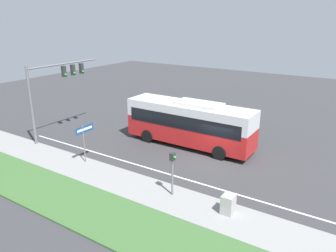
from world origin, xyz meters
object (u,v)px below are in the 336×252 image
(bus, at_px, (189,122))
(street_sign, at_px, (84,136))
(utility_cabinet, at_px, (228,204))
(pedestrian_signal, at_px, (172,167))
(signal_gantry, at_px, (56,82))

(bus, xyz_separation_m, street_sign, (-6.84, 4.43, 0.07))
(bus, xyz_separation_m, utility_cabinet, (-7.39, -6.47, -1.36))
(utility_cabinet, bearing_deg, street_sign, 87.13)
(bus, height_order, utility_cabinet, bus)
(pedestrian_signal, height_order, street_sign, street_sign)
(signal_gantry, bearing_deg, utility_cabinet, -101.06)
(signal_gantry, height_order, street_sign, signal_gantry)
(utility_cabinet, bearing_deg, pedestrian_signal, 90.00)
(pedestrian_signal, xyz_separation_m, street_sign, (0.55, 7.50, 0.19))
(signal_gantry, distance_m, street_sign, 7.03)
(utility_cabinet, bearing_deg, signal_gantry, 78.94)
(street_sign, height_order, utility_cabinet, street_sign)
(pedestrian_signal, bearing_deg, bus, 22.54)
(street_sign, xyz_separation_m, utility_cabinet, (-0.55, -10.91, -1.42))
(pedestrian_signal, relative_size, utility_cabinet, 2.65)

